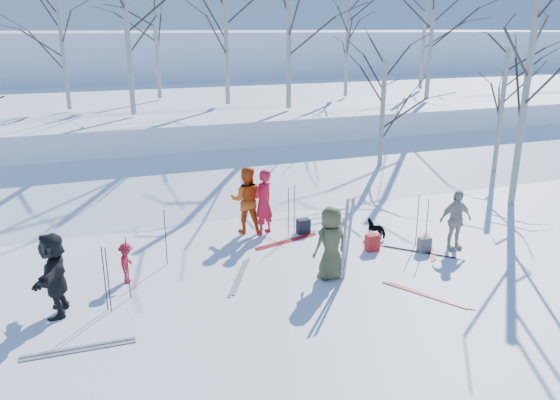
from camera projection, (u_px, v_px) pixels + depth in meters
name	position (u px, v px, depth m)	size (l,w,h in m)	color
ground	(303.00, 274.00, 12.29)	(120.00, 120.00, 0.00)	white
snow_ramp	(224.00, 186.00, 18.51)	(70.00, 9.50, 1.40)	white
snow_plateau	(173.00, 118.00, 27.20)	(70.00, 18.00, 2.20)	white
far_hill	(130.00, 69.00, 45.68)	(90.00, 30.00, 6.00)	white
skier_olive_center	(331.00, 243.00, 11.86)	(0.80, 0.52, 1.65)	#45472A
skier_red_north	(263.00, 202.00, 14.44)	(0.65, 0.42, 1.77)	red
skier_redor_behind	(247.00, 200.00, 14.57)	(0.88, 0.68, 1.81)	#CF4A0F
skier_red_seated	(127.00, 263.00, 11.76)	(0.59, 0.34, 0.91)	red
skier_cream_east	(455.00, 220.00, 13.47)	(0.89, 0.37, 1.52)	beige
skier_grey_west	(54.00, 274.00, 10.34)	(1.55, 0.49, 1.67)	black
dog	(376.00, 229.00, 14.34)	(0.26, 0.58, 0.49)	black
upright_ski_left	(344.00, 240.00, 11.67)	(0.07, 0.02, 1.90)	silver
upright_ski_right	(348.00, 239.00, 11.75)	(0.07, 0.02, 1.90)	silver
ski_pair_a	(419.00, 252.00, 13.45)	(1.47, 1.50, 0.02)	silver
ski_pair_b	(427.00, 295.00, 11.29)	(1.15, 1.73, 0.02)	#B1191C
ski_pair_c	(240.00, 277.00, 12.13)	(1.04, 1.79, 0.02)	silver
ski_pair_d	(79.00, 349.00, 9.39)	(1.90, 0.25, 0.02)	silver
ski_pair_e	(287.00, 241.00, 14.13)	(1.89, 0.68, 0.02)	#B1191C
ski_pair_f	(430.00, 246.00, 13.85)	(1.10, 1.76, 0.02)	#B1191C
ski_pole_a	(294.00, 209.00, 14.56)	(0.02, 0.02, 1.34)	black
ski_pole_b	(166.00, 238.00, 12.58)	(0.02, 0.02, 1.34)	black
ski_pole_c	(128.00, 268.00, 11.01)	(0.02, 0.02, 1.34)	black
ski_pole_d	(108.00, 280.00, 10.47)	(0.02, 0.02, 1.34)	black
ski_pole_e	(288.00, 212.00, 14.33)	(0.02, 0.02, 1.34)	black
ski_pole_f	(427.00, 224.00, 13.44)	(0.02, 0.02, 1.34)	black
ski_pole_g	(105.00, 279.00, 10.51)	(0.02, 0.02, 1.34)	black
ski_pole_h	(417.00, 220.00, 13.72)	(0.02, 0.02, 1.34)	black
backpack_red	(372.00, 243.00, 13.51)	(0.32, 0.22, 0.42)	red
backpack_grey	(424.00, 245.00, 13.43)	(0.30, 0.20, 0.38)	#5C5E64
backpack_dark	(303.00, 226.00, 14.66)	(0.34, 0.24, 0.40)	black
birch_plateau_a	(289.00, 32.00, 21.05)	(4.73, 4.73, 5.90)	silver
birch_plateau_b	(424.00, 30.00, 28.04)	(4.75, 4.75, 5.92)	silver
birch_plateau_c	(226.00, 32.00, 22.25)	(4.68, 4.68, 5.83)	silver
birch_plateau_d	(432.00, 25.00, 23.60)	(5.10, 5.10, 6.42)	silver
birch_plateau_e	(63.00, 54.00, 21.01)	(3.58, 3.58, 4.26)	silver
birch_plateau_f	(127.00, 27.00, 19.47)	(4.97, 4.97, 6.24)	silver
birch_plateau_g	(156.00, 38.00, 24.36)	(4.31, 4.31, 5.30)	silver
birch_plateau_i	(347.00, 47.00, 25.19)	(3.72, 3.72, 4.46)	silver
birch_edge_b	(525.00, 98.00, 16.16)	(5.24, 5.24, 6.63)	silver
birch_edge_c	(501.00, 115.00, 19.31)	(3.86, 3.86, 4.65)	silver
birch_edge_e	(382.00, 122.00, 18.96)	(3.61, 3.61, 4.30)	silver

